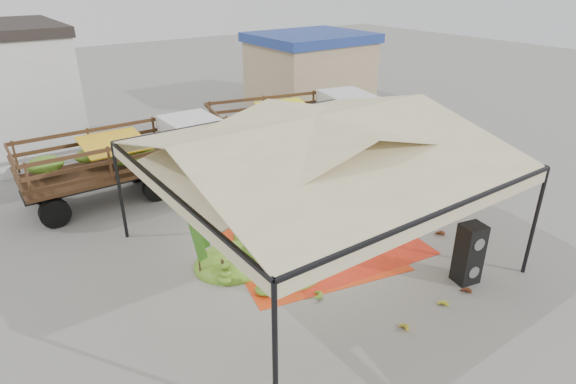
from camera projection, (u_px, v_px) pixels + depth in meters
ground at (313, 253)px, 13.71m from camera, size 90.00×90.00×0.00m
canopy_tent at (316, 143)px, 12.32m from camera, size 8.10×8.10×4.00m
building_tan at (310, 70)px, 27.69m from camera, size 6.30×5.30×4.10m
tarp_left at (307, 249)px, 13.92m from camera, size 5.24×5.08×0.01m
tarp_right at (332, 235)px, 14.62m from camera, size 5.03×5.22×0.01m
banana_heap at (281, 237)px, 13.49m from camera, size 6.13×5.63×1.07m
hand_yellow_a at (402, 327)px, 10.75m from camera, size 0.46×0.40×0.18m
hand_yellow_b at (442, 304)px, 11.49m from camera, size 0.43×0.37×0.17m
hand_red_a at (465, 291)px, 11.95m from camera, size 0.40×0.33×0.18m
hand_red_b at (439, 233)px, 14.53m from camera, size 0.43×0.35×0.20m
hand_green at (314, 294)px, 11.82m from camera, size 0.65×0.64×0.23m
hanging_bunches at (335, 149)px, 13.96m from camera, size 4.74×0.24×0.20m
speaker_stack at (469, 254)px, 12.17m from camera, size 0.68×0.63×1.63m
banana_leaves at (204, 266)px, 13.10m from camera, size 0.96×1.36×3.70m
vendor at (247, 192)px, 15.25m from camera, size 0.71×0.49×1.88m
truck_left at (134, 154)px, 16.86m from camera, size 6.90×2.45×2.36m
truck_right at (300, 119)px, 20.63m from camera, size 7.37×3.82×2.41m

